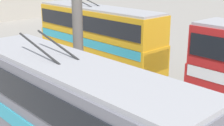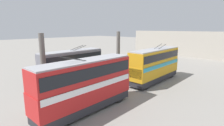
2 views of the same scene
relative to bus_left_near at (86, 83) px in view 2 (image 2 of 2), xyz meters
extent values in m
plane|color=gray|center=(-1.23, 4.33, -2.89)|extent=(240.00, 240.00, 0.00)
cube|color=#A8A093|center=(40.21, 4.33, 0.68)|extent=(0.50, 36.00, 7.14)
cylinder|color=#605B56|center=(-1.98, 4.33, 0.87)|extent=(0.54, 0.54, 7.53)
cube|color=#333338|center=(-1.98, 4.33, -2.85)|extent=(0.97, 0.97, 0.08)
cylinder|color=#605B56|center=(9.76, 4.33, 0.87)|extent=(0.54, 0.54, 7.53)
cube|color=#333338|center=(9.76, 4.33, -2.85)|extent=(0.97, 0.97, 0.08)
cylinder|color=black|center=(3.81, -1.05, -2.34)|extent=(1.09, 0.30, 1.09)
cylinder|color=black|center=(3.81, 1.05, -2.34)|extent=(1.09, 0.30, 1.09)
cylinder|color=black|center=(-3.63, -1.05, -2.34)|extent=(1.09, 0.30, 1.09)
cylinder|color=black|center=(-3.63, 1.05, -2.34)|extent=(1.09, 0.30, 1.09)
cube|color=#28282D|center=(-0.01, 0.00, -2.19)|extent=(10.23, 2.45, 0.80)
cube|color=red|center=(-0.01, 0.00, -0.83)|extent=(10.43, 2.50, 1.94)
cube|color=white|center=(-0.01, 0.00, -0.13)|extent=(10.12, 2.54, 0.55)
cube|color=red|center=(-0.01, 0.00, 1.10)|extent=(10.33, 2.43, 1.91)
cube|color=black|center=(-0.01, 0.00, 1.19)|extent=(10.02, 2.51, 1.05)
cube|color=#9E9EA3|center=(-0.01, 0.00, 2.12)|extent=(10.23, 2.25, 0.14)
cube|color=black|center=(5.15, 0.00, -0.63)|extent=(0.12, 2.30, 1.24)
cylinder|color=#282828|center=(-1.32, -0.35, 2.48)|extent=(2.35, 0.07, 0.65)
cylinder|color=#282828|center=(-1.32, 0.35, 2.48)|extent=(2.35, 0.07, 0.65)
cylinder|color=black|center=(9.35, -1.05, -2.39)|extent=(1.01, 0.30, 1.01)
cylinder|color=black|center=(9.35, 1.05, -2.39)|extent=(1.01, 0.30, 1.01)
cylinder|color=black|center=(16.99, -1.05, -2.39)|extent=(1.01, 0.30, 1.01)
cylinder|color=black|center=(16.99, 1.05, -2.39)|extent=(1.01, 0.30, 1.01)
cube|color=#28282D|center=(13.27, 0.00, -2.22)|extent=(10.43, 2.45, 0.78)
cube|color=gold|center=(13.27, 0.00, -0.86)|extent=(10.64, 2.50, 1.95)
cube|color=teal|center=(13.27, 0.00, -0.16)|extent=(10.33, 2.54, 0.55)
cube|color=gold|center=(13.27, 0.00, 1.03)|extent=(10.54, 2.43, 1.82)
cube|color=black|center=(13.27, 0.00, 1.12)|extent=(10.22, 2.51, 1.00)
cube|color=#9E9EA3|center=(13.27, 0.00, 2.01)|extent=(10.43, 2.25, 0.14)
cube|color=black|center=(8.01, 0.00, -0.67)|extent=(0.12, 2.30, 1.25)
cylinder|color=#282828|center=(14.60, -0.35, 2.37)|extent=(2.35, 0.07, 0.65)
cylinder|color=#282828|center=(14.60, 0.35, 2.37)|extent=(2.35, 0.07, 0.65)
cylinder|color=black|center=(0.99, 7.60, -2.40)|extent=(0.98, 0.30, 0.98)
cylinder|color=black|center=(0.99, 9.70, -2.40)|extent=(0.98, 0.30, 0.98)
cylinder|color=black|center=(7.64, 7.60, -2.40)|extent=(0.98, 0.30, 0.98)
cylinder|color=black|center=(7.64, 9.70, -2.40)|extent=(0.98, 0.30, 0.98)
cube|color=#28282D|center=(4.41, 8.65, -2.24)|extent=(9.46, 2.45, 0.77)
cube|color=slate|center=(4.41, 8.65, -0.86)|extent=(9.65, 2.50, 1.99)
cube|color=teal|center=(4.41, 8.65, -0.14)|extent=(9.36, 2.54, 0.55)
cube|color=slate|center=(4.41, 8.65, 0.96)|extent=(9.55, 2.43, 1.65)
cube|color=black|center=(4.41, 8.65, 1.04)|extent=(9.26, 2.51, 0.91)
cube|color=#9E9EA3|center=(4.41, 8.65, 1.86)|extent=(9.46, 2.25, 0.14)
cube|color=black|center=(-0.35, 8.65, -0.66)|extent=(0.12, 2.30, 1.27)
cylinder|color=#282828|center=(5.62, 8.30, 2.22)|extent=(2.35, 0.07, 0.65)
cylinder|color=#282828|center=(5.62, 9.00, 2.22)|extent=(2.35, 0.07, 0.65)
cube|color=#473D33|center=(1.41, 5.48, -2.51)|extent=(0.26, 0.34, 0.76)
cube|color=tan|center=(1.41, 5.48, -1.80)|extent=(0.32, 0.46, 0.66)
sphere|color=beige|center=(1.41, 5.48, -1.36)|extent=(0.21, 0.21, 0.21)
cube|color=#384251|center=(2.45, 6.65, -2.47)|extent=(0.31, 0.36, 0.84)
cube|color=#3D5684|center=(2.45, 6.65, -1.69)|extent=(0.39, 0.48, 0.73)
sphere|color=beige|center=(2.45, 6.65, -1.21)|extent=(0.24, 0.24, 0.24)
cube|color=#384251|center=(-0.61, 2.60, -2.49)|extent=(0.31, 0.36, 0.79)
cube|color=#934C42|center=(-0.61, 2.60, -1.75)|extent=(0.39, 0.48, 0.69)
sphere|color=tan|center=(-0.61, 2.60, -1.30)|extent=(0.22, 0.22, 0.22)
cylinder|color=#B28E23|center=(12.32, 2.49, -2.42)|extent=(0.59, 0.59, 0.95)
cylinder|color=#B28E23|center=(12.32, 2.49, -2.42)|extent=(0.62, 0.62, 0.04)
camera|label=1|loc=(-2.99, 13.87, 4.69)|focal=50.00mm
camera|label=2|loc=(-10.03, -12.66, 5.11)|focal=28.00mm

